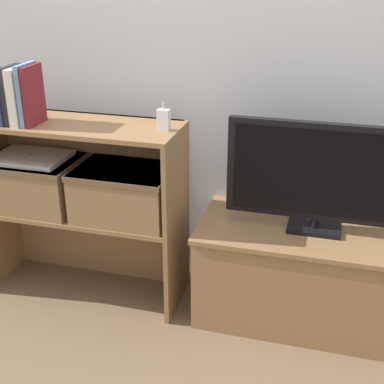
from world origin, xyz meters
name	(u,v)px	position (x,y,z in m)	size (l,w,h in m)	color
ground_plane	(182,326)	(0.00, 0.00, 0.00)	(16.00, 16.00, 0.00)	brown
wall_back	(212,30)	(0.00, 0.48, 1.20)	(10.00, 0.05, 2.40)	silver
tv_stand	(309,274)	(0.52, 0.22, 0.22)	(0.97, 0.47, 0.44)	olive
tv	(320,175)	(0.52, 0.22, 0.69)	(0.75, 0.14, 0.46)	black
bookshelf_lower_tier	(90,232)	(-0.52, 0.23, 0.28)	(0.93, 0.34, 0.43)	olive
bookshelf_upper_tier	(83,150)	(-0.52, 0.23, 0.69)	(0.93, 0.34, 0.41)	olive
book_navy	(7,101)	(-0.79, 0.10, 0.93)	(0.03, 0.16, 0.19)	navy
book_charcoal	(13,95)	(-0.76, 0.10, 0.96)	(0.03, 0.14, 0.24)	#232328
book_ivory	(21,96)	(-0.72, 0.10, 0.96)	(0.04, 0.16, 0.24)	silver
book_skyblue	(28,94)	(-0.69, 0.10, 0.96)	(0.02, 0.15, 0.25)	#709ECC
book_maroon	(34,96)	(-0.66, 0.10, 0.96)	(0.02, 0.14, 0.25)	maroon
baby_monitor	(164,120)	(-0.12, 0.17, 0.88)	(0.05, 0.03, 0.12)	white
storage_basket_left	(34,180)	(-0.75, 0.15, 0.55)	(0.42, 0.31, 0.23)	#937047
storage_basket_right	(125,191)	(-0.30, 0.15, 0.55)	(0.42, 0.31, 0.23)	#937047
laptop	(31,157)	(-0.75, 0.15, 0.66)	(0.33, 0.24, 0.02)	white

